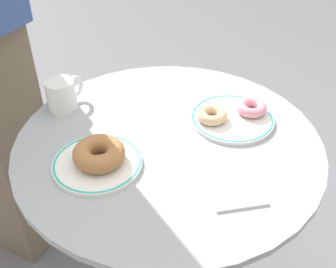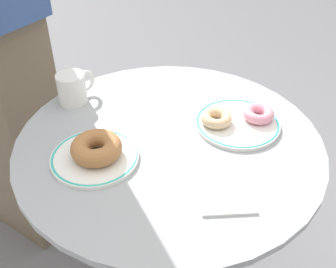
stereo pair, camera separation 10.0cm
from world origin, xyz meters
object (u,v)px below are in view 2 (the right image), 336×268
Objects in this scene: donut_cinnamon at (96,148)px; donut_pink_frosted at (258,114)px; donut_glazed at (216,118)px; cafe_table at (169,205)px; paper_napkin at (225,192)px; plate_right at (237,123)px; coffee_mug at (73,88)px; plate_left at (95,157)px.

donut_cinnamon is 1.48× the size of donut_pink_frosted.
donut_glazed is at bearing 177.98° from donut_pink_frosted.
cafe_table is 0.33m from donut_cinnamon.
paper_napkin is (0.26, -0.17, -0.03)m from donut_cinnamon.
donut_glazed is (-0.06, 0.01, 0.02)m from plate_right.
donut_cinnamon is at bearing -170.70° from plate_right.
donut_glazed is 0.63× the size of paper_napkin.
plate_right is at bearing -26.59° from coffee_mug.
cafe_table is at bearing -173.13° from plate_right.
coffee_mug is at bearing 99.72° from donut_cinnamon.
donut_pink_frosted reaches higher than cafe_table.
plate_right is 2.72× the size of donut_glazed.
donut_pink_frosted is at bearing 8.51° from plate_left.
donut_glazed is (-0.11, 0.00, 0.00)m from donut_pink_frosted.
donut_glazed is 0.24m from paper_napkin.
donut_cinnamon reaches higher than donut_glazed.
donut_pink_frosted is at bearing -2.02° from donut_glazed.
plate_left is at bearing -167.83° from donut_glazed.
plate_left and plate_right have the same top height.
donut_cinnamon is at bearing -171.43° from donut_pink_frosted.
donut_pink_frosted is at bearing 6.16° from cafe_table.
donut_glazed is at bearing 12.34° from donut_cinnamon.
plate_left is 1.62× the size of paper_napkin.
donut_cinnamon is 0.31m from paper_napkin.
donut_glazed is 0.75× the size of coffee_mug.
coffee_mug is at bearing 150.83° from donut_glazed.
plate_right reaches higher than paper_napkin.
donut_cinnamon is (-0.18, -0.04, 0.27)m from cafe_table.
donut_cinnamon is at bearing 146.88° from paper_napkin.
donut_pink_frosted is 0.29m from paper_napkin.
plate_left is at bearing 147.60° from paper_napkin.
donut_glazed is at bearing 13.10° from cafe_table.
cafe_table is at bearing 11.52° from plate_left.
plate_right is 1.72× the size of paper_napkin.
plate_left is 0.44m from donut_pink_frosted.
paper_napkin is 1.19× the size of coffee_mug.
plate_left is at bearing -170.79° from plate_right.
donut_glazed reaches higher than plate_left.
coffee_mug reaches higher than donut_pink_frosted.
donut_cinnamon is (-0.37, -0.06, 0.03)m from plate_right.
paper_napkin is (-0.17, -0.23, -0.02)m from donut_pink_frosted.
donut_cinnamon is at bearing -168.21° from cafe_table.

